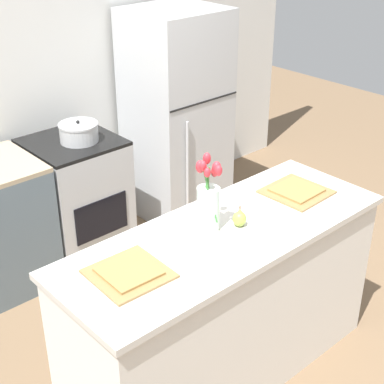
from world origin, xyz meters
name	(u,v)px	position (x,y,z in m)	size (l,w,h in m)	color
ground_plane	(221,369)	(0.00, 0.00, 0.00)	(10.00, 10.00, 0.00)	brown
back_wall	(21,65)	(0.00, 2.00, 1.35)	(5.20, 0.08, 2.70)	silver
kitchen_island	(223,305)	(0.00, 0.00, 0.46)	(1.80, 0.66, 0.93)	silver
stove_range	(78,197)	(0.10, 1.60, 0.44)	(0.60, 0.61, 0.88)	#B2B5B7
refrigerator	(176,116)	(1.05, 1.60, 0.83)	(0.68, 0.67, 1.66)	#B7BABC
flower_vase	(208,202)	(-0.05, 0.07, 1.08)	(0.11, 0.16, 0.40)	silver
pear_figurine	(240,218)	(0.08, -0.01, 0.97)	(0.07, 0.07, 0.11)	#9EBC47
plate_setting_left	(129,273)	(-0.58, 0.02, 0.94)	(0.33, 0.33, 0.02)	olive
plate_setting_right	(296,191)	(0.58, 0.02, 0.94)	(0.33, 0.33, 0.02)	olive
cooking_pot	(79,132)	(0.13, 1.55, 0.95)	(0.27, 0.27, 0.15)	#B2B5B7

